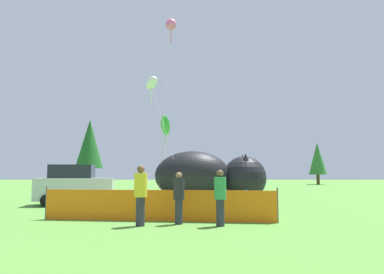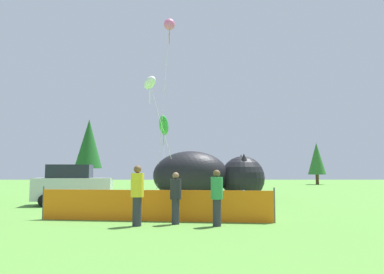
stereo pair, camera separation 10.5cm
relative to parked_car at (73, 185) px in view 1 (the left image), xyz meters
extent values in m
plane|color=#548C38|center=(4.72, -2.15, -1.01)|extent=(120.00, 120.00, 0.00)
cube|color=#B7BCC1|center=(0.04, 0.01, -0.18)|extent=(4.02, 2.33, 1.13)
cube|color=#1E232D|center=(-0.15, -0.02, 0.72)|extent=(2.31, 1.95, 0.68)
cylinder|color=black|center=(1.09, 1.06, -0.70)|extent=(0.64, 0.34, 0.61)
cylinder|color=black|center=(1.33, -0.72, -0.70)|extent=(0.64, 0.34, 0.61)
cylinder|color=black|center=(-1.25, 0.74, -0.70)|extent=(0.64, 0.34, 0.61)
cylinder|color=black|center=(-1.01, -1.04, -0.70)|extent=(0.64, 0.34, 0.61)
cube|color=#1959A5|center=(8.13, -3.15, -0.53)|extent=(0.52, 0.52, 0.03)
cube|color=#1959A5|center=(8.37, -3.13, -0.31)|extent=(0.06, 0.47, 0.44)
cylinder|color=#A5A5AD|center=(7.94, -3.37, -0.77)|extent=(0.02, 0.02, 0.47)
cylinder|color=#A5A5AD|center=(7.91, -2.95, -0.77)|extent=(0.02, 0.02, 0.47)
cylinder|color=#A5A5AD|center=(8.35, -3.35, -0.77)|extent=(0.02, 0.02, 0.47)
cylinder|color=#A5A5AD|center=(8.33, -2.93, -0.77)|extent=(0.02, 0.02, 0.47)
ellipsoid|color=black|center=(6.06, 3.19, 0.46)|extent=(4.68, 3.18, 2.93)
ellipsoid|color=white|center=(6.06, 3.19, -0.20)|extent=(3.01, 2.36, 1.32)
sphere|color=black|center=(9.20, 3.36, 0.31)|extent=(2.64, 2.64, 2.64)
cone|color=black|center=(9.20, 4.02, 1.37)|extent=(0.74, 0.74, 0.79)
cone|color=black|center=(9.20, 2.70, 1.37)|extent=(0.74, 0.74, 0.79)
cube|color=orange|center=(4.82, -6.18, -0.47)|extent=(8.16, 1.02, 1.07)
cylinder|color=#4C4C51|center=(0.74, -5.69, -0.42)|extent=(0.05, 0.05, 1.18)
cylinder|color=#4C4C51|center=(8.90, -6.67, -0.42)|extent=(0.05, 0.05, 1.18)
cylinder|color=#2D2D38|center=(5.59, -6.95, -0.60)|extent=(0.25, 0.25, 0.80)
cylinder|color=#26262D|center=(5.59, -6.95, 0.13)|extent=(0.37, 0.37, 0.67)
sphere|color=#8C6647|center=(5.59, -6.95, 0.58)|extent=(0.22, 0.22, 0.22)
cylinder|color=#2D2D38|center=(4.39, -7.36, -0.55)|extent=(0.28, 0.28, 0.91)
cylinder|color=yellow|center=(4.39, -7.36, 0.28)|extent=(0.42, 0.42, 0.76)
sphere|color=brown|center=(4.39, -7.36, 0.78)|extent=(0.25, 0.25, 0.25)
cylinder|color=#2D2D38|center=(6.92, -7.40, -0.59)|extent=(0.26, 0.26, 0.84)
cylinder|color=#338C4C|center=(6.92, -7.40, 0.19)|extent=(0.39, 0.39, 0.70)
sphere|color=brown|center=(6.92, -7.40, 0.65)|extent=(0.23, 0.23, 0.23)
cylinder|color=silver|center=(4.37, 3.90, 1.34)|extent=(0.20, 2.15, 4.70)
ellipsoid|color=green|center=(4.29, 4.96, 3.69)|extent=(0.76, 3.18, 1.49)
cylinder|color=green|center=(4.29, 4.96, 2.99)|extent=(0.06, 0.06, 1.20)
cylinder|color=silver|center=(4.36, 3.14, 4.55)|extent=(0.67, 1.38, 11.11)
sphere|color=pink|center=(4.68, 3.81, 10.10)|extent=(0.72, 0.72, 0.72)
cylinder|color=pink|center=(4.68, 3.81, 9.40)|extent=(0.06, 0.06, 1.20)
cylinder|color=silver|center=(4.62, 2.41, 2.50)|extent=(2.09, 0.63, 7.03)
ellipsoid|color=white|center=(3.59, 2.71, 6.02)|extent=(1.28, 1.99, 0.87)
cylinder|color=white|center=(3.59, 2.71, 5.32)|extent=(0.06, 0.06, 1.20)
cylinder|color=brown|center=(-8.30, 32.69, 0.06)|extent=(0.69, 0.69, 2.14)
cone|color=#1E5623|center=(-8.30, 32.69, 4.56)|extent=(3.77, 3.77, 6.86)
cylinder|color=brown|center=(22.55, 29.86, -0.35)|extent=(0.42, 0.42, 1.31)
cone|color=#2D6B2D|center=(22.55, 29.86, 2.39)|extent=(2.30, 2.30, 4.18)
camera|label=1|loc=(6.02, -19.36, 0.72)|focal=35.00mm
camera|label=2|loc=(6.13, -19.36, 0.72)|focal=35.00mm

